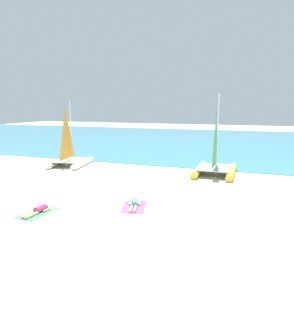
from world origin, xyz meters
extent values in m
plane|color=beige|center=(0.00, 10.00, 0.00)|extent=(120.00, 120.00, 0.00)
cube|color=teal|center=(0.00, 31.57, 0.03)|extent=(120.00, 40.00, 0.05)
cylinder|color=yellow|center=(2.13, 10.26, 0.25)|extent=(0.60, 4.35, 0.50)
cylinder|color=yellow|center=(4.40, 10.31, 0.25)|extent=(0.60, 4.35, 0.50)
cube|color=silver|center=(3.27, 10.08, 0.53)|extent=(2.34, 2.83, 0.06)
cylinder|color=silver|center=(3.26, 10.70, 3.08)|extent=(0.10, 0.10, 5.17)
pyramid|color=#4CA54C|center=(3.28, 9.67, 2.93)|extent=(0.12, 2.28, 4.34)
cylinder|color=white|center=(-9.29, 9.24, 0.23)|extent=(1.21, 4.01, 0.46)
cylinder|color=white|center=(-7.24, 9.64, 0.23)|extent=(1.21, 4.01, 0.46)
cube|color=silver|center=(-8.23, 9.25, 0.48)|extent=(2.54, 2.91, 0.06)
cylinder|color=silver|center=(-8.34, 9.81, 2.83)|extent=(0.10, 0.10, 4.75)
pyramid|color=orange|center=(-8.16, 8.89, 2.69)|extent=(0.46, 2.06, 3.99)
cube|color=#4CB266|center=(-3.12, -0.57, 0.01)|extent=(1.16, 1.93, 0.01)
cylinder|color=#D83372|center=(-3.12, -0.37, 0.16)|extent=(0.32, 0.63, 0.30)
sphere|color=#D8AD84|center=(-3.10, 0.03, 0.16)|extent=(0.22, 0.22, 0.22)
cylinder|color=#D8AD84|center=(-3.23, -1.02, 0.08)|extent=(0.16, 0.78, 0.14)
cylinder|color=#D8AD84|center=(-3.05, -1.03, 0.08)|extent=(0.16, 0.78, 0.14)
cylinder|color=#D8AD84|center=(-3.33, -0.21, 0.07)|extent=(0.11, 0.45, 0.10)
cylinder|color=#D8AD84|center=(-2.89, -0.23, 0.07)|extent=(0.11, 0.45, 0.10)
cube|color=#D84C99|center=(0.63, 1.74, 0.01)|extent=(1.60, 2.14, 0.01)
cylinder|color=#3FB28C|center=(0.58, 1.93, 0.16)|extent=(0.47, 0.68, 0.30)
sphere|color=#D8AD84|center=(0.46, 2.32, 0.16)|extent=(0.22, 0.22, 0.22)
cylinder|color=#D8AD84|center=(0.68, 1.28, 0.08)|extent=(0.36, 0.79, 0.14)
cylinder|color=#D8AD84|center=(0.85, 1.33, 0.08)|extent=(0.36, 0.79, 0.14)
cylinder|color=#D8AD84|center=(0.32, 2.02, 0.07)|extent=(0.23, 0.46, 0.10)
cylinder|color=#D8AD84|center=(0.74, 2.14, 0.07)|extent=(0.23, 0.46, 0.10)
camera|label=1|loc=(6.01, -10.78, 4.73)|focal=31.82mm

